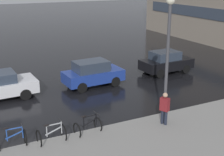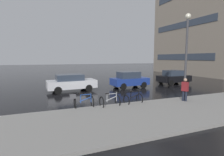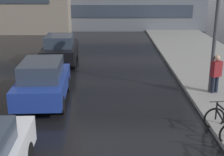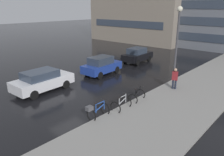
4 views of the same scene
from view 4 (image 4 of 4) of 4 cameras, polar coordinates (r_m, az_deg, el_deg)
The scene contains 10 objects.
ground_plane at distance 15.11m, azimuth -10.71°, elevation -4.84°, with size 140.00×140.00×0.00m, color black.
sidewalk_kerb at distance 19.88m, azimuth 24.83°, elevation -0.40°, with size 4.80×60.00×0.14m, color gray.
bicycle_nearest at distance 11.91m, azimuth -4.10°, elevation -8.48°, with size 0.76×1.36×0.96m.
bicycle_second at distance 12.82m, azimuth 2.41°, elevation -6.84°, with size 0.79×1.14×0.96m.
bicycle_third at distance 14.06m, azimuth 6.48°, elevation -4.70°, with size 0.83×1.18×0.96m.
car_white at distance 16.36m, azimuth -17.74°, elevation -0.62°, with size 2.10×4.36×1.54m.
car_blue at distance 19.48m, azimuth -2.75°, elevation 3.28°, with size 1.91×3.80×1.64m.
car_black at distance 24.01m, azimuth 6.60°, elevation 5.97°, with size 1.91×3.80×1.60m.
pedestrian at distance 16.26m, azimuth 16.08°, elevation -0.04°, with size 0.46×0.38×1.67m.
streetlamp at distance 15.82m, azimuth 16.64°, elevation 9.67°, with size 0.37×0.37×5.86m.
Camera 4 is at (11.21, -8.30, 5.82)m, focal length 35.00 mm.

